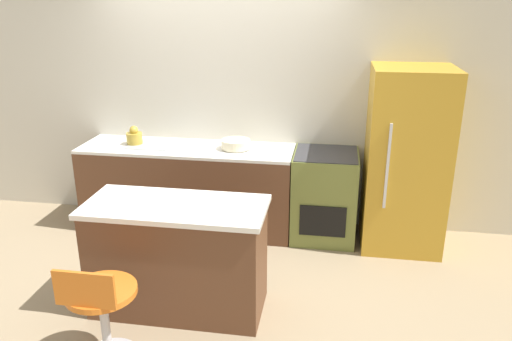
% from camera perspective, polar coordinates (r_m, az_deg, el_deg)
% --- Properties ---
extents(ground_plane, '(14.00, 14.00, 0.00)m').
position_cam_1_polar(ground_plane, '(5.07, -5.04, -8.19)').
color(ground_plane, '#998466').
extents(wall_back, '(8.00, 0.06, 2.60)m').
position_cam_1_polar(wall_back, '(5.27, -3.64, 7.95)').
color(wall_back, beige).
rests_on(wall_back, ground_plane).
extents(back_counter, '(2.18, 0.64, 0.89)m').
position_cam_1_polar(back_counter, '(5.27, -7.75, -1.93)').
color(back_counter, brown).
rests_on(back_counter, ground_plane).
extents(kitchen_island, '(1.36, 0.62, 0.88)m').
position_cam_1_polar(kitchen_island, '(3.94, -8.90, -9.70)').
color(kitchen_island, brown).
rests_on(kitchen_island, ground_plane).
extents(oven_range, '(0.63, 0.65, 0.89)m').
position_cam_1_polar(oven_range, '(5.06, 7.81, -2.84)').
color(oven_range, olive).
rests_on(oven_range, ground_plane).
extents(refrigerator, '(0.74, 0.73, 1.74)m').
position_cam_1_polar(refrigerator, '(4.93, 16.74, 1.17)').
color(refrigerator, gold).
rests_on(refrigerator, ground_plane).
extents(stool_chair, '(0.46, 0.46, 0.80)m').
position_cam_1_polar(stool_chair, '(3.51, -17.21, -15.28)').
color(stool_chair, '#B7B7BC').
rests_on(stool_chair, ground_plane).
extents(kettle, '(0.16, 0.16, 0.19)m').
position_cam_1_polar(kettle, '(5.30, -13.74, 3.78)').
color(kettle, '#B29333').
rests_on(kettle, back_counter).
extents(mixing_bowl, '(0.29, 0.29, 0.09)m').
position_cam_1_polar(mixing_bowl, '(5.00, -2.33, 3.04)').
color(mixing_bowl, beige).
rests_on(mixing_bowl, back_counter).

